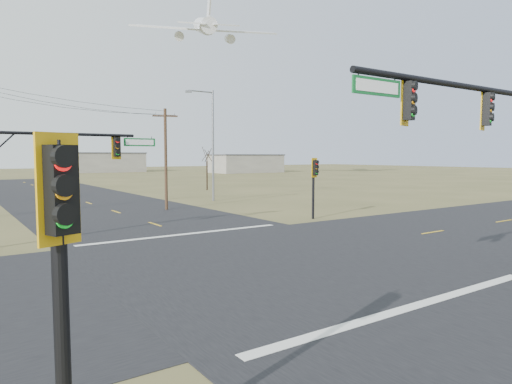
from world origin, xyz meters
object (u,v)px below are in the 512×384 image
mast_arm_far (53,155)px  pedestal_signal_sw (61,241)px  streetlight_a (211,139)px  pedestal_signal_ne (315,174)px  bare_tree_c (207,154)px  mast_arm_near (491,132)px  utility_pole_near (166,157)px

mast_arm_far → pedestal_signal_sw: size_ratio=1.87×
pedestal_signal_sw → streetlight_a: size_ratio=0.44×
mast_arm_far → pedestal_signal_ne: 16.75m
pedestal_signal_ne → streetlight_a: bearing=81.8°
pedestal_signal_sw → bare_tree_c: bearing=39.4°
pedestal_signal_sw → bare_tree_c: size_ratio=0.80×
mast_arm_far → pedestal_signal_ne: (16.66, -1.08, -1.30)m
mast_arm_far → pedestal_signal_ne: bearing=-14.4°
streetlight_a → bare_tree_c: size_ratio=1.82×
streetlight_a → mast_arm_near: bearing=-77.7°
pedestal_signal_sw → utility_pole_near: bearing=44.0°
pedestal_signal_ne → streetlight_a: streetlight_a is taller
mast_arm_far → streetlight_a: size_ratio=0.82×
mast_arm_far → utility_pole_near: 14.32m
utility_pole_near → mast_arm_near: bearing=-90.1°
streetlight_a → bare_tree_c: (6.56, 12.94, -1.40)m
bare_tree_c → streetlight_a: bearing=-116.9°
streetlight_a → pedestal_signal_ne: bearing=-66.6°
mast_arm_near → utility_pole_near: bearing=72.3°
utility_pole_near → bare_tree_c: size_ratio=1.40×
mast_arm_near → utility_pole_near: utility_pole_near is taller
mast_arm_far → streetlight_a: streetlight_a is taller
utility_pole_near → streetlight_a: streetlight_a is taller
mast_arm_near → utility_pole_near: 26.64m
utility_pole_near → mast_arm_far: bearing=-136.4°
utility_pole_near → pedestal_signal_sw: bearing=-115.7°
mast_arm_near → bare_tree_c: size_ratio=1.76×
mast_arm_near → streetlight_a: streetlight_a is taller
pedestal_signal_ne → utility_pole_near: bearing=112.7°
utility_pole_near → bare_tree_c: (13.15, 17.28, 0.29)m
pedestal_signal_ne → utility_pole_near: (-6.30, 10.97, 1.17)m
pedestal_signal_ne → mast_arm_near: bearing=-119.3°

